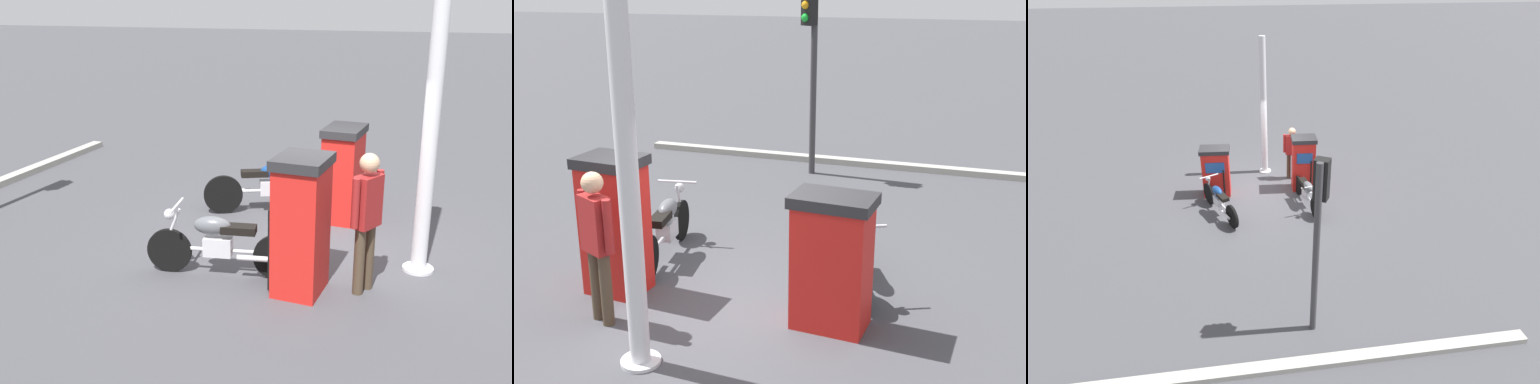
# 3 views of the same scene
# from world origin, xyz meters

# --- Properties ---
(ground_plane) EXTENTS (120.00, 120.00, 0.00)m
(ground_plane) POSITION_xyz_m (0.00, 0.00, 0.00)
(ground_plane) COLOR #424247
(fuel_pump_near) EXTENTS (0.66, 0.90, 1.51)m
(fuel_pump_near) POSITION_xyz_m (-0.09, -1.32, 0.77)
(fuel_pump_near) COLOR red
(fuel_pump_near) RESTS_ON ground
(fuel_pump_far) EXTENTS (0.68, 0.77, 1.69)m
(fuel_pump_far) POSITION_xyz_m (-0.09, 1.32, 0.86)
(fuel_pump_far) COLOR red
(fuel_pump_far) RESTS_ON ground
(motorcycle_near_pump) EXTENTS (1.95, 0.99, 0.96)m
(motorcycle_near_pump) POSITION_xyz_m (1.10, -1.26, 0.46)
(motorcycle_near_pump) COLOR black
(motorcycle_near_pump) RESTS_ON ground
(motorcycle_far_pump) EXTENTS (1.96, 0.57, 0.93)m
(motorcycle_far_pump) POSITION_xyz_m (0.99, 1.23, 0.46)
(motorcycle_far_pump) COLOR black
(motorcycle_far_pump) RESTS_ON ground
(attendant_person) EXTENTS (0.34, 0.55, 1.73)m
(attendant_person) POSITION_xyz_m (-0.82, 1.08, 1.00)
(attendant_person) COLOR #473828
(attendant_person) RESTS_ON ground
(canopy_support_pole) EXTENTS (0.40, 0.40, 4.35)m
(canopy_support_pole) POSITION_xyz_m (-1.42, 0.27, 2.10)
(canopy_support_pole) COLOR silver
(canopy_support_pole) RESTS_ON ground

